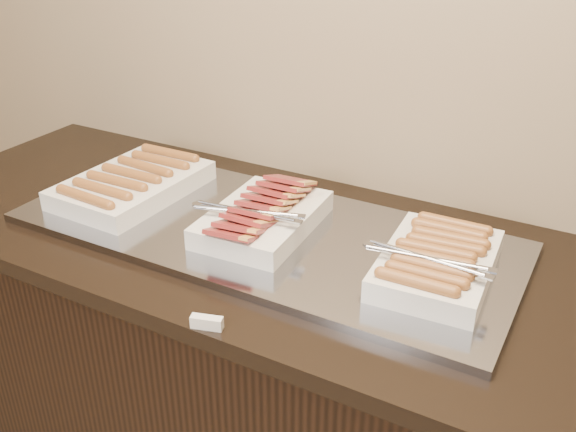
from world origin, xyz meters
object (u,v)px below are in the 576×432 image
object	(u,v)px
warming_tray	(262,232)
dish_center	(262,216)
dish_right	(436,262)
dish_left	(133,183)
counter	(275,383)

from	to	relation	value
warming_tray	dish_center	distance (m)	0.05
dish_right	warming_tray	bearing A→B (deg)	175.73
warming_tray	dish_center	size ratio (longest dim) A/B	3.34
dish_left	dish_center	distance (m)	0.40
dish_right	dish_left	bearing A→B (deg)	176.03
counter	dish_center	bearing A→B (deg)	-170.61
dish_left	dish_right	size ratio (longest dim) A/B	1.16
warming_tray	dish_right	bearing A→B (deg)	-0.62
warming_tray	dish_right	distance (m)	0.43
counter	warming_tray	world-z (taller)	warming_tray
dish_center	dish_right	bearing A→B (deg)	-3.27
dish_left	dish_center	xyz separation A→B (m)	(0.40, -0.00, 0.01)
warming_tray	dish_left	size ratio (longest dim) A/B	3.05
counter	dish_left	world-z (taller)	dish_left
dish_left	dish_center	size ratio (longest dim) A/B	1.10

